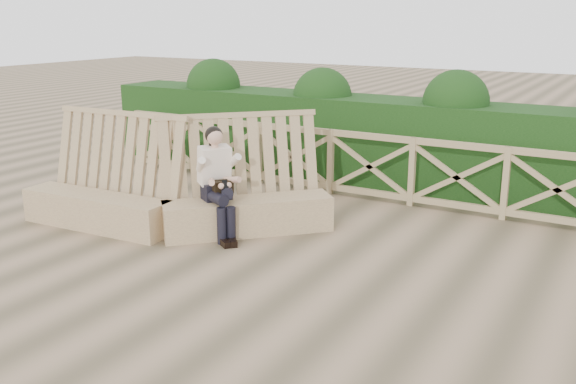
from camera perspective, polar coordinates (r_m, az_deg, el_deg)
The scene contains 5 objects.
ground at distance 7.72m, azimuth -3.26°, elevation -6.87°, with size 60.00×60.00×0.00m, color brown.
bench at distance 9.17m, azimuth -10.23°, elevation -0.75°, with size 4.16×2.38×1.62m.
woman at distance 8.71m, azimuth -6.27°, elevation 1.23°, with size 0.88×0.78×1.49m.
guardrail at distance 10.51m, azimuth 7.26°, elevation 2.27°, with size 10.10×0.09×1.10m.
hedge at distance 11.56m, azimuth 9.65°, elevation 4.38°, with size 12.00×1.20×1.50m, color black.
Camera 1 is at (3.97, -5.94, 2.93)m, focal length 40.00 mm.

